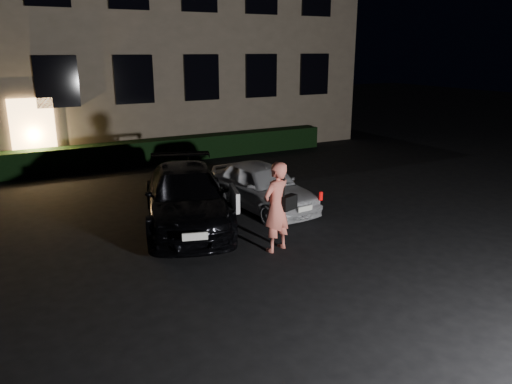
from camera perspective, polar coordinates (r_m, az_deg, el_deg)
ground at (r=9.53m, az=5.25°, el=-9.25°), size 80.00×80.00×0.00m
hedge at (r=18.64m, az=-12.89°, el=4.41°), size 15.00×0.70×0.85m
sedan at (r=11.95m, az=-7.95°, el=-0.55°), size 3.18×5.03×1.36m
hatch at (r=13.02m, az=0.71°, el=0.73°), size 1.78×3.74×1.24m
man at (r=10.21m, az=2.37°, el=-1.70°), size 0.87×0.65×1.89m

